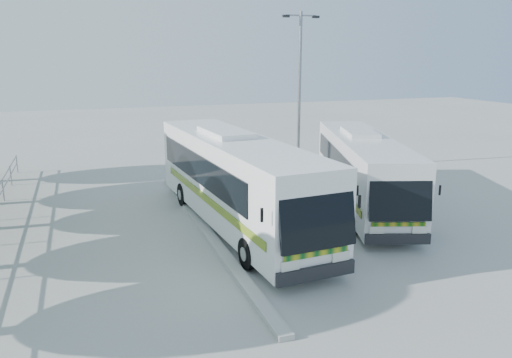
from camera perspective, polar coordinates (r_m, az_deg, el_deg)
name	(u,v)px	position (r m, az deg, el deg)	size (l,w,h in m)	color
ground	(281,242)	(17.99, 2.86, -7.15)	(100.00, 100.00, 0.00)	#AAAAA5
kerb_divider	(205,229)	(19.09, -5.87, -5.70)	(0.40, 16.00, 0.15)	#B2B2AD
coach_main	(236,179)	(19.05, -2.32, 0.00)	(3.43, 12.54, 3.44)	white
coach_adjacent	(363,169)	(22.16, 12.10, 1.14)	(5.54, 11.15, 3.06)	silver
lamppost	(300,85)	(28.53, 5.00, 10.65)	(2.15, 0.23, 8.80)	gray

